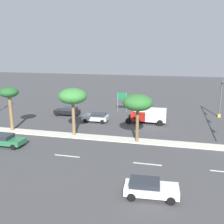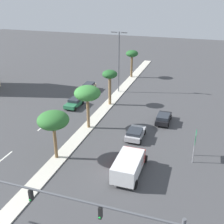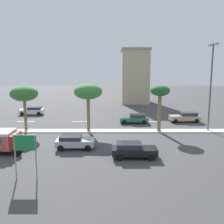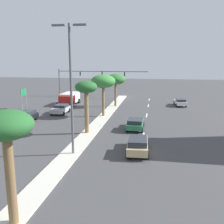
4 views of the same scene
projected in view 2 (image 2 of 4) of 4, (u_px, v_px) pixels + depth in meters
ground_plane at (96, 119)px, 42.31m from camera, size 160.00×160.00×0.00m
median_curb at (110, 102)px, 48.35m from camera, size 1.80×63.01×0.12m
lane_stripe_left at (4, 158)px, 32.59m from camera, size 0.20×2.80×0.01m
lane_stripe_outboard at (43, 126)px, 39.90m from camera, size 0.20×2.80×0.01m
lane_stripe_rear at (75, 100)px, 49.24m from camera, size 0.20×2.80×0.01m
traffic_signal_gantry at (88, 220)px, 18.21m from camera, size 20.55×0.53×6.25m
directional_road_sign at (195, 140)px, 31.35m from camera, size 0.10×1.71×3.44m
palm_tree_trailing at (53, 121)px, 30.56m from camera, size 3.53×3.53×5.75m
palm_tree_far at (87, 94)px, 37.46m from camera, size 3.60×3.60×6.09m
palm_tree_front at (110, 76)px, 45.37m from camera, size 2.47×2.47×5.90m
palm_tree_center at (132, 55)px, 59.88m from camera, size 2.63×2.63×5.89m
street_lamp_center at (119, 58)px, 50.58m from camera, size 2.90×0.24×11.06m
sedan_tan_outboard at (88, 87)px, 53.31m from camera, size 2.12×4.60×1.47m
sedan_black_right at (163, 118)px, 40.72m from camera, size 1.99×4.16×1.42m
sedan_green_near at (74, 103)px, 46.33m from camera, size 2.02×4.14×1.35m
sedan_silver_mid at (135, 133)px, 36.46m from camera, size 2.13×3.88×1.36m
box_truck at (129, 164)px, 29.23m from camera, size 2.73×5.94×2.18m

